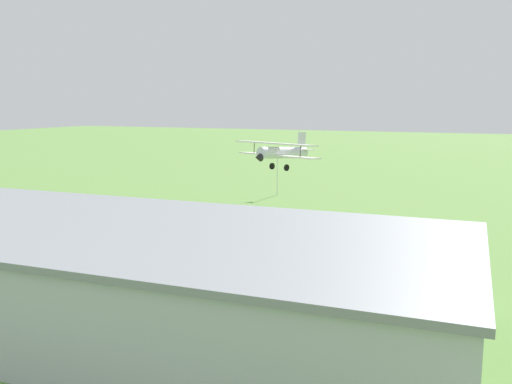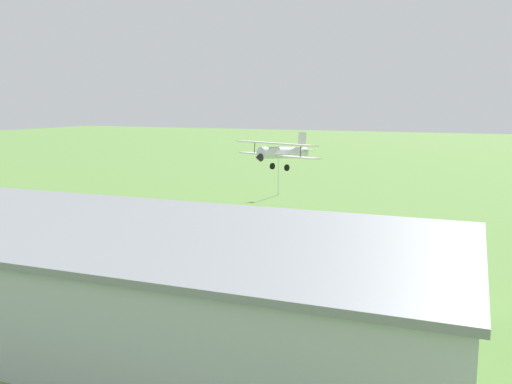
# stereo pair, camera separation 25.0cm
# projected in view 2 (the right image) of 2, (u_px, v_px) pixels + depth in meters

# --- Properties ---
(ground_plane) EXTENTS (400.00, 400.00, 0.00)m
(ground_plane) POSITION_uv_depth(u_px,v_px,m) (301.00, 221.00, 60.48)
(ground_plane) COLOR #608C42
(hangar) EXTENTS (39.63, 18.00, 5.86)m
(hangar) POSITION_uv_depth(u_px,v_px,m) (120.00, 274.00, 32.08)
(hangar) COLOR #B7BCC6
(hangar) RESTS_ON ground_plane
(biplane) EXTENTS (9.48, 7.33, 3.59)m
(biplane) POSITION_uv_depth(u_px,v_px,m) (281.00, 152.00, 53.71)
(biplane) COLOR silver
(car_blue) EXTENTS (2.12, 4.63, 1.61)m
(car_blue) POSITION_uv_depth(u_px,v_px,m) (24.00, 231.00, 52.07)
(car_blue) COLOR #23389E
(car_blue) RESTS_ON ground_plane
(person_at_fence_line) EXTENTS (0.54, 0.54, 1.62)m
(person_at_fence_line) POSITION_uv_depth(u_px,v_px,m) (417.00, 262.00, 41.89)
(person_at_fence_line) COLOR #33723F
(person_at_fence_line) RESTS_ON ground_plane
(person_near_hangar_door) EXTENTS (0.46, 0.46, 1.59)m
(person_near_hangar_door) POSITION_uv_depth(u_px,v_px,m) (84.00, 225.00, 55.06)
(person_near_hangar_door) COLOR #3F3F47
(person_near_hangar_door) RESTS_ON ground_plane
(person_crossing_taxiway) EXTENTS (0.50, 0.50, 1.71)m
(person_crossing_taxiway) POSITION_uv_depth(u_px,v_px,m) (448.00, 262.00, 41.86)
(person_crossing_taxiway) COLOR #33723F
(person_crossing_taxiway) RESTS_ON ground_plane
(person_beside_truck) EXTENTS (0.43, 0.43, 1.74)m
(person_beside_truck) POSITION_uv_depth(u_px,v_px,m) (461.00, 266.00, 40.75)
(person_beside_truck) COLOR #B23333
(person_beside_truck) RESTS_ON ground_plane
(windsock) EXTENTS (1.38, 1.41, 6.64)m
(windsock) POSITION_uv_depth(u_px,v_px,m) (275.00, 153.00, 77.09)
(windsock) COLOR silver
(windsock) RESTS_ON ground_plane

